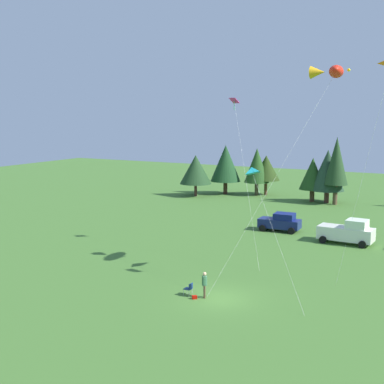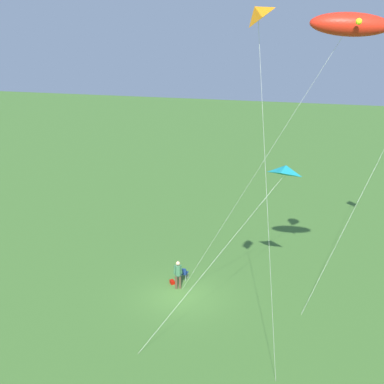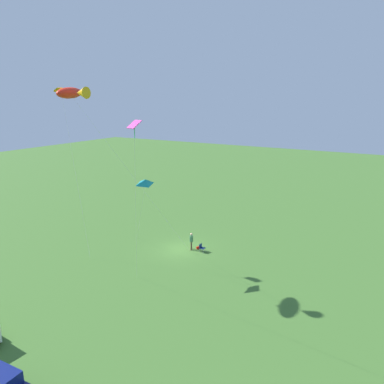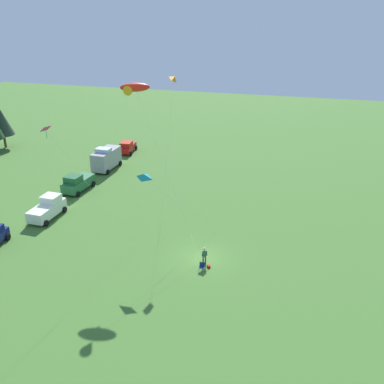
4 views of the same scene
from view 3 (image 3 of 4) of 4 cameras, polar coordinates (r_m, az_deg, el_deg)
ground_plane at (r=37.44m, az=-1.64°, el=-8.74°), size 160.00×160.00×0.00m
person_kite_flyer at (r=36.97m, az=-0.10°, el=-7.33°), size 0.46×0.51×1.74m
folding_chair at (r=36.67m, az=1.47°, el=-8.42°), size 0.49×0.49×0.82m
backpack_on_grass at (r=37.51m, az=0.92°, el=-8.50°), size 0.39×0.38×0.22m
kite_large_fish at (r=31.34m, az=-17.76°, el=14.18°), size 6.86×9.82×15.42m
kite_diamond_rainbow at (r=22.46m, az=-8.76°, el=8.37°), size 5.14×5.75×13.33m
kite_delta_orange at (r=36.50m, az=-19.18°, el=14.42°), size 3.73×1.49×15.63m
kite_delta_teal at (r=30.61m, az=-7.05°, el=1.48°), size 6.61×6.66×8.28m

